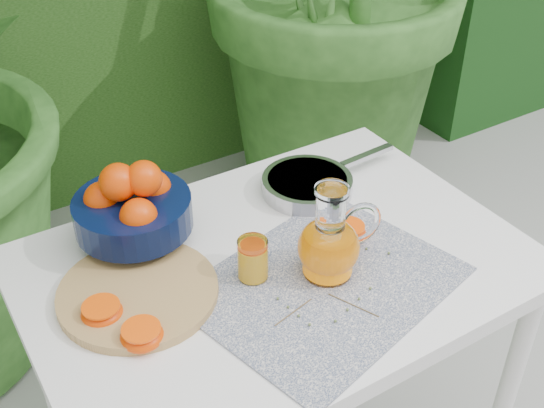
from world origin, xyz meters
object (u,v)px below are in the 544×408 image
juice_pitcher (330,244)px  saute_pan (308,184)px  white_table (277,291)px  cutting_board (138,292)px  fruit_bowl (132,206)px

juice_pitcher → saute_pan: bearing=63.6°
juice_pitcher → white_table: bearing=127.9°
cutting_board → juice_pitcher: (0.35, -0.14, 0.06)m
fruit_bowl → juice_pitcher: (0.28, -0.30, -0.01)m
cutting_board → juice_pitcher: 0.38m
white_table → juice_pitcher: juice_pitcher is taller
white_table → fruit_bowl: bearing=135.0°
fruit_bowl → white_table: bearing=-45.0°
cutting_board → fruit_bowl: 0.19m
fruit_bowl → juice_pitcher: 0.41m
white_table → saute_pan: 0.28m
cutting_board → saute_pan: 0.49m
white_table → fruit_bowl: fruit_bowl is taller
white_table → cutting_board: cutting_board is taller
cutting_board → fruit_bowl: bearing=68.5°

